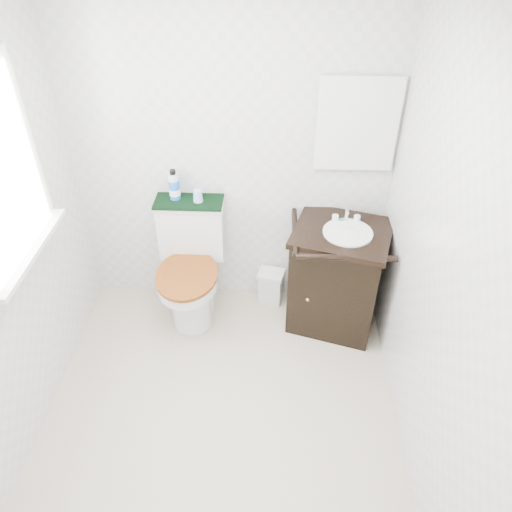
# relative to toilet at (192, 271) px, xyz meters

# --- Properties ---
(floor) EXTENTS (2.40, 2.40, 0.00)m
(floor) POSITION_rel_toilet_xyz_m (0.29, -0.96, -0.39)
(floor) COLOR beige
(floor) RESTS_ON ground
(wall_back) EXTENTS (2.40, 0.00, 2.40)m
(wall_back) POSITION_rel_toilet_xyz_m (0.29, 0.24, 0.81)
(wall_back) COLOR silver
(wall_back) RESTS_ON ground
(wall_right) EXTENTS (0.00, 2.40, 2.40)m
(wall_right) POSITION_rel_toilet_xyz_m (1.39, -0.96, 0.81)
(wall_right) COLOR silver
(wall_right) RESTS_ON ground
(mirror) EXTENTS (0.50, 0.02, 0.60)m
(mirror) POSITION_rel_toilet_xyz_m (1.11, 0.21, 1.06)
(mirror) COLOR silver
(mirror) RESTS_ON wall_back
(toilet) EXTENTS (0.49, 0.65, 0.90)m
(toilet) POSITION_rel_toilet_xyz_m (0.00, 0.00, 0.00)
(toilet) COLOR silver
(toilet) RESTS_ON floor
(vanity) EXTENTS (0.76, 0.70, 0.92)m
(vanity) POSITION_rel_toilet_xyz_m (1.06, -0.06, 0.04)
(vanity) COLOR black
(vanity) RESTS_ON floor
(trash_bin) EXTENTS (0.22, 0.19, 0.28)m
(trash_bin) POSITION_rel_toilet_xyz_m (0.59, 0.14, -0.24)
(trash_bin) COLOR silver
(trash_bin) RESTS_ON floor
(towel) EXTENTS (0.48, 0.22, 0.02)m
(towel) POSITION_rel_toilet_xyz_m (0.00, 0.13, 0.52)
(towel) COLOR black
(towel) RESTS_ON toilet
(mouthwash_bottle) EXTENTS (0.08, 0.08, 0.22)m
(mouthwash_bottle) POSITION_rel_toilet_xyz_m (-0.10, 0.16, 0.62)
(mouthwash_bottle) COLOR blue
(mouthwash_bottle) RESTS_ON towel
(cup) EXTENTS (0.07, 0.07, 0.09)m
(cup) POSITION_rel_toilet_xyz_m (0.07, 0.12, 0.57)
(cup) COLOR #93B6F1
(cup) RESTS_ON towel
(soap_bar) EXTENTS (0.06, 0.04, 0.02)m
(soap_bar) POSITION_rel_toilet_xyz_m (1.06, 0.06, 0.44)
(soap_bar) COLOR #197B76
(soap_bar) RESTS_ON vanity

